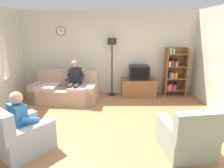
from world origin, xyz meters
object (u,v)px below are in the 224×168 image
object	(u,v)px
bookshelf	(174,72)
couch	(65,91)
floor_lamp	(112,51)
person_on_couch	(75,79)
armchair_near_window	(21,137)
armchair_near_bookshelf	(187,137)
tv	(139,72)
tv_stand	(138,87)
person_in_left_armchair	(24,118)

from	to	relation	value
bookshelf	couch	bearing A→B (deg)	-171.12
floor_lamp	person_on_couch	world-z (taller)	floor_lamp
armchair_near_window	armchair_near_bookshelf	distance (m)	2.92
floor_lamp	armchair_near_window	xyz separation A→B (m)	(-1.65, -3.15, -1.16)
couch	floor_lamp	xyz separation A→B (m)	(1.42, 0.56, 1.14)
floor_lamp	armchair_near_window	size ratio (longest dim) A/B	1.56
floor_lamp	armchair_near_window	distance (m)	3.74
armchair_near_bookshelf	person_on_couch	bearing A→B (deg)	132.91
couch	tv	bearing A→B (deg)	10.96
tv_stand	armchair_near_bookshelf	bearing A→B (deg)	-82.54
bookshelf	person_in_left_armchair	distance (m)	4.71
tv	tv_stand	bearing A→B (deg)	90.00
couch	tv	world-z (taller)	tv
armchair_near_window	armchair_near_bookshelf	world-z (taller)	same
bookshelf	person_in_left_armchair	size ratio (longest dim) A/B	1.41
floor_lamp	bookshelf	bearing A→B (deg)	-0.89
tv_stand	floor_lamp	size ratio (longest dim) A/B	0.59
bookshelf	person_in_left_armchair	bearing A→B (deg)	-139.65
bookshelf	floor_lamp	size ratio (longest dim) A/B	0.85
couch	bookshelf	distance (m)	3.49
couch	armchair_near_bookshelf	size ratio (longest dim) A/B	2.04
person_on_couch	couch	bearing A→B (deg)	161.18
couch	tv	distance (m)	2.37
armchair_near_window	armchair_near_bookshelf	bearing A→B (deg)	-1.30
bookshelf	armchair_near_window	world-z (taller)	bookshelf
tv_stand	armchair_near_bookshelf	xyz separation A→B (m)	(0.41, -3.12, 0.01)
couch	floor_lamp	bearing A→B (deg)	21.70
armchair_near_window	person_on_couch	size ratio (longest dim) A/B	0.96
armchair_near_bookshelf	person_on_couch	world-z (taller)	person_on_couch
floor_lamp	armchair_near_bookshelf	distance (m)	3.65
tv	person_in_left_armchair	xyz separation A→B (m)	(-2.45, -2.96, -0.18)
couch	armchair_near_window	xyz separation A→B (m)	(-0.23, -2.59, -0.02)
tv	person_in_left_armchair	bearing A→B (deg)	-129.64
tv_stand	bookshelf	bearing A→B (deg)	3.42
person_in_left_armchair	armchair_near_window	bearing A→B (deg)	-129.42
armchair_near_bookshelf	tv_stand	bearing A→B (deg)	97.46
tv_stand	person_on_couch	distance (m)	2.08
armchair_near_window	person_on_couch	world-z (taller)	person_on_couch
armchair_near_window	bookshelf	bearing A→B (deg)	40.54
tv	floor_lamp	size ratio (longest dim) A/B	0.32
armchair_near_bookshelf	person_in_left_armchair	size ratio (longest dim) A/B	0.87
tv	floor_lamp	world-z (taller)	floor_lamp
tv_stand	person_on_couch	size ratio (longest dim) A/B	0.89
couch	floor_lamp	distance (m)	1.90
tv_stand	armchair_near_window	bearing A→B (deg)	-129.41
tv	person_on_couch	size ratio (longest dim) A/B	0.48
tv	armchair_near_window	size ratio (longest dim) A/B	0.51
couch	armchair_near_bookshelf	bearing A→B (deg)	-44.65
bookshelf	floor_lamp	world-z (taller)	floor_lamp
tv_stand	couch	bearing A→B (deg)	-168.45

